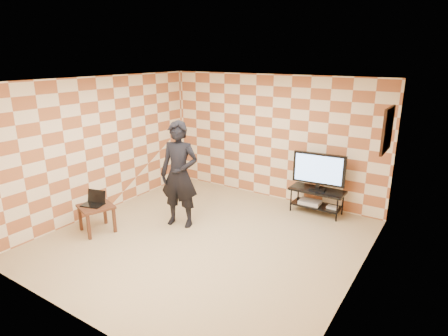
% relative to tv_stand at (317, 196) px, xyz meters
% --- Properties ---
extents(floor, '(5.00, 5.00, 0.00)m').
position_rel_tv_stand_xyz_m(floor, '(-1.22, -2.17, -0.37)').
color(floor, tan).
rests_on(floor, ground).
extents(wall_back, '(5.00, 0.02, 2.70)m').
position_rel_tv_stand_xyz_m(wall_back, '(-1.22, 0.33, 0.98)').
color(wall_back, beige).
rests_on(wall_back, ground).
extents(wall_front, '(5.00, 0.02, 2.70)m').
position_rel_tv_stand_xyz_m(wall_front, '(-1.22, -4.67, 0.98)').
color(wall_front, beige).
rests_on(wall_front, ground).
extents(wall_left, '(0.02, 5.00, 2.70)m').
position_rel_tv_stand_xyz_m(wall_left, '(-3.72, -2.17, 0.98)').
color(wall_left, beige).
rests_on(wall_left, ground).
extents(wall_right, '(0.02, 5.00, 2.70)m').
position_rel_tv_stand_xyz_m(wall_right, '(1.28, -2.17, 0.98)').
color(wall_right, beige).
rests_on(wall_right, ground).
extents(ceiling, '(5.00, 5.00, 0.02)m').
position_rel_tv_stand_xyz_m(ceiling, '(-1.22, -2.17, 2.33)').
color(ceiling, white).
rests_on(ceiling, wall_back).
extents(wall_art, '(0.04, 0.72, 0.72)m').
position_rel_tv_stand_xyz_m(wall_art, '(1.25, -0.62, 1.58)').
color(wall_art, black).
rests_on(wall_art, wall_right).
extents(tv_stand, '(1.08, 0.48, 0.50)m').
position_rel_tv_stand_xyz_m(tv_stand, '(0.00, 0.00, 0.00)').
color(tv_stand, black).
rests_on(tv_stand, floor).
extents(tv, '(1.03, 0.22, 0.75)m').
position_rel_tv_stand_xyz_m(tv, '(-0.00, -0.00, 0.55)').
color(tv, black).
rests_on(tv, tv_stand).
extents(dvd_player, '(0.43, 0.32, 0.07)m').
position_rel_tv_stand_xyz_m(dvd_player, '(-0.13, -0.02, -0.16)').
color(dvd_player, silver).
rests_on(dvd_player, tv_stand).
extents(game_console, '(0.21, 0.16, 0.05)m').
position_rel_tv_stand_xyz_m(game_console, '(0.33, -0.01, -0.17)').
color(game_console, silver).
rests_on(game_console, tv_stand).
extents(side_table, '(0.70, 0.70, 0.50)m').
position_rel_tv_stand_xyz_m(side_table, '(-3.05, -2.97, 0.04)').
color(side_table, '#3E2316').
rests_on(side_table, floor).
extents(laptop, '(0.43, 0.37, 0.25)m').
position_rel_tv_stand_xyz_m(laptop, '(-3.11, -2.94, 0.19)').
color(laptop, black).
rests_on(laptop, side_table).
extents(person, '(0.82, 0.65, 1.98)m').
position_rel_tv_stand_xyz_m(person, '(-1.96, -1.91, 0.62)').
color(person, black).
rests_on(person, floor).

